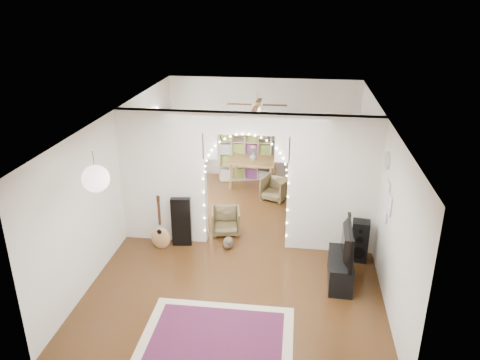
# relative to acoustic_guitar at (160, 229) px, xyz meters

# --- Properties ---
(floor) EXTENTS (7.50, 7.50, 0.00)m
(floor) POSITION_rel_acoustic_guitar_xyz_m (1.64, 0.46, -0.42)
(floor) COLOR black
(floor) RESTS_ON ground
(ceiling) EXTENTS (5.00, 7.50, 0.02)m
(ceiling) POSITION_rel_acoustic_guitar_xyz_m (1.64, 0.46, 2.28)
(ceiling) COLOR white
(ceiling) RESTS_ON wall_back
(wall_back) EXTENTS (5.00, 0.02, 2.70)m
(wall_back) POSITION_rel_acoustic_guitar_xyz_m (1.64, 4.21, 0.93)
(wall_back) COLOR silver
(wall_back) RESTS_ON floor
(wall_front) EXTENTS (5.00, 0.02, 2.70)m
(wall_front) POSITION_rel_acoustic_guitar_xyz_m (1.64, -3.29, 0.93)
(wall_front) COLOR silver
(wall_front) RESTS_ON floor
(wall_left) EXTENTS (0.02, 7.50, 2.70)m
(wall_left) POSITION_rel_acoustic_guitar_xyz_m (-0.86, 0.46, 0.93)
(wall_left) COLOR silver
(wall_left) RESTS_ON floor
(wall_right) EXTENTS (0.02, 7.50, 2.70)m
(wall_right) POSITION_rel_acoustic_guitar_xyz_m (4.14, 0.46, 0.93)
(wall_right) COLOR silver
(wall_right) RESTS_ON floor
(divider_wall) EXTENTS (5.00, 0.20, 2.70)m
(divider_wall) POSITION_rel_acoustic_guitar_xyz_m (1.64, 0.46, 1.00)
(divider_wall) COLOR silver
(divider_wall) RESTS_ON floor
(fairy_lights) EXTENTS (1.64, 0.04, 1.60)m
(fairy_lights) POSITION_rel_acoustic_guitar_xyz_m (1.64, 0.33, 1.13)
(fairy_lights) COLOR #FFEABF
(fairy_lights) RESTS_ON divider_wall
(window) EXTENTS (0.04, 1.20, 1.40)m
(window) POSITION_rel_acoustic_guitar_xyz_m (-0.83, 2.26, 1.08)
(window) COLOR white
(window) RESTS_ON wall_left
(wall_clock) EXTENTS (0.03, 0.31, 0.31)m
(wall_clock) POSITION_rel_acoustic_guitar_xyz_m (4.12, -0.14, 1.68)
(wall_clock) COLOR white
(wall_clock) RESTS_ON wall_right
(picture_frames) EXTENTS (0.02, 0.50, 0.70)m
(picture_frames) POSITION_rel_acoustic_guitar_xyz_m (4.12, -0.54, 1.08)
(picture_frames) COLOR white
(picture_frames) RESTS_ON wall_right
(paper_lantern) EXTENTS (0.40, 0.40, 0.40)m
(paper_lantern) POSITION_rel_acoustic_guitar_xyz_m (-0.26, -1.94, 1.83)
(paper_lantern) COLOR white
(paper_lantern) RESTS_ON ceiling
(ceiling_fan) EXTENTS (1.10, 1.10, 0.30)m
(ceiling_fan) POSITION_rel_acoustic_guitar_xyz_m (1.64, 2.46, 1.98)
(ceiling_fan) COLOR gold
(ceiling_fan) RESTS_ON ceiling
(area_rug) EXTENTS (2.25, 1.70, 0.02)m
(area_rug) POSITION_rel_acoustic_guitar_xyz_m (1.56, -2.43, -0.41)
(area_rug) COLOR maroon
(area_rug) RESTS_ON floor
(guitar_case) EXTENTS (0.40, 0.18, 1.02)m
(guitar_case) POSITION_rel_acoustic_guitar_xyz_m (0.37, 0.21, 0.09)
(guitar_case) COLOR black
(guitar_case) RESTS_ON floor
(acoustic_guitar) EXTENTS (0.41, 0.24, 0.97)m
(acoustic_guitar) POSITION_rel_acoustic_guitar_xyz_m (0.00, 0.00, 0.00)
(acoustic_guitar) COLOR #AF8146
(acoustic_guitar) RESTS_ON floor
(tabby_cat) EXTENTS (0.28, 0.47, 0.31)m
(tabby_cat) POSITION_rel_acoustic_guitar_xyz_m (1.32, 0.20, -0.30)
(tabby_cat) COLOR brown
(tabby_cat) RESTS_ON floor
(floor_speaker) EXTENTS (0.35, 0.32, 0.82)m
(floor_speaker) POSITION_rel_acoustic_guitar_xyz_m (3.84, 0.08, -0.02)
(floor_speaker) COLOR black
(floor_speaker) RESTS_ON floor
(media_console) EXTENTS (0.43, 1.01, 0.50)m
(media_console) POSITION_rel_acoustic_guitar_xyz_m (3.44, -0.72, -0.17)
(media_console) COLOR black
(media_console) RESTS_ON floor
(tv) EXTENTS (0.17, 1.08, 0.62)m
(tv) POSITION_rel_acoustic_guitar_xyz_m (3.44, -0.72, 0.39)
(tv) COLOR black
(tv) RESTS_ON media_console
(bookcase) EXTENTS (1.44, 0.68, 1.44)m
(bookcase) POSITION_rel_acoustic_guitar_xyz_m (1.20, 3.96, 0.30)
(bookcase) COLOR #C0AB8B
(bookcase) RESTS_ON floor
(dining_table) EXTENTS (1.28, 0.92, 0.76)m
(dining_table) POSITION_rel_acoustic_guitar_xyz_m (1.47, 3.39, 0.26)
(dining_table) COLOR brown
(dining_table) RESTS_ON floor
(flower_vase) EXTENTS (0.20, 0.20, 0.19)m
(flower_vase) POSITION_rel_acoustic_guitar_xyz_m (1.47, 3.39, 0.43)
(flower_vase) COLOR silver
(flower_vase) RESTS_ON dining_table
(dining_chair_left) EXTENTS (0.67, 0.69, 0.54)m
(dining_chair_left) POSITION_rel_acoustic_guitar_xyz_m (1.17, 0.81, -0.15)
(dining_chair_left) COLOR brown
(dining_chair_left) RESTS_ON floor
(dining_chair_right) EXTENTS (0.78, 0.79, 0.55)m
(dining_chair_right) POSITION_rel_acoustic_guitar_xyz_m (2.10, 2.69, -0.15)
(dining_chair_right) COLOR brown
(dining_chair_right) RESTS_ON floor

